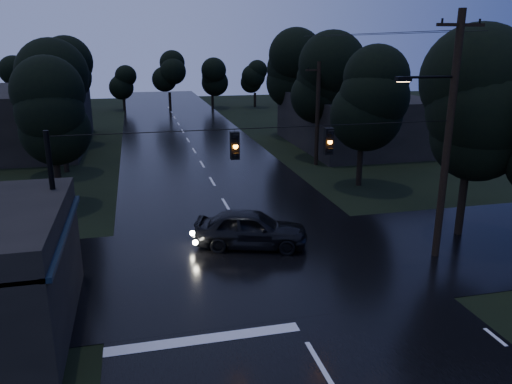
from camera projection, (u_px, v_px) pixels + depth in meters
name	position (u px, v px, depth m)	size (l,w,h in m)	color
main_road	(202.00, 164.00, 37.40)	(12.00, 120.00, 0.02)	black
cross_street	(260.00, 263.00, 20.64)	(60.00, 9.00, 0.02)	black
building_far_right	(354.00, 121.00, 43.64)	(10.00, 14.00, 4.40)	black
building_far_left	(24.00, 119.00, 42.86)	(10.00, 16.00, 5.00)	black
utility_pole_main	(447.00, 134.00, 19.86)	(3.50, 0.30, 10.00)	black
utility_pole_far	(318.00, 113.00, 36.29)	(2.00, 0.30, 7.50)	black
anchor_pole_left	(56.00, 217.00, 17.16)	(0.18, 0.18, 6.00)	black
span_signals	(282.00, 142.00, 18.32)	(15.00, 0.37, 1.12)	black
tree_corner_near	(473.00, 108.00, 22.10)	(4.48, 4.48, 9.44)	black
tree_left_a	(50.00, 112.00, 26.43)	(3.92, 3.92, 8.26)	black
tree_left_b	(58.00, 91.00, 33.64)	(4.20, 4.20, 8.85)	black
tree_left_c	(66.00, 76.00, 42.71)	(4.48, 4.48, 9.44)	black
tree_right_a	(364.00, 96.00, 30.36)	(4.20, 4.20, 8.85)	black
tree_right_b	(325.00, 81.00, 37.84)	(4.48, 4.48, 9.44)	black
tree_right_c	(293.00, 69.00, 47.18)	(4.76, 4.76, 10.03)	black
car	(251.00, 228.00, 22.11)	(2.01, 5.00, 1.70)	black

